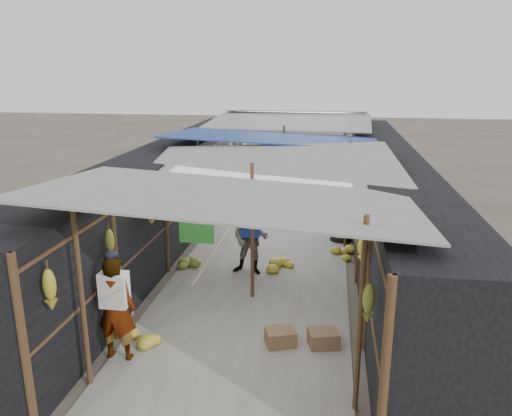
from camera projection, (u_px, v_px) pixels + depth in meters
The scene contains 14 objects.
ground at pixel (217, 396), 6.64m from camera, with size 80.00×80.00×0.00m, color #6B6356.
aisle_slab at pixel (274, 237), 12.83m from camera, with size 3.60×16.00×0.02m, color #9E998E.
stall_left at pixel (170, 191), 12.91m from camera, with size 1.40×15.00×2.30m, color black.
stall_right at pixel (384, 199), 12.13m from camera, with size 1.40×15.00×2.30m, color black.
crate_near at pixel (280, 337), 7.83m from camera, with size 0.45×0.36×0.27m, color brown.
crate_mid at pixel (323, 339), 7.79m from camera, with size 0.45×0.36×0.27m, color brown.
crate_back at pixel (277, 185), 18.05m from camera, with size 0.43×0.35×0.27m, color brown.
black_basin at pixel (341, 238), 12.59m from camera, with size 0.53×0.53×0.16m, color black.
vendor_elderly at pixel (116, 308), 7.30m from camera, with size 0.60×0.39×1.65m, color white.
shopper_blue at pixel (250, 238), 10.39m from camera, with size 0.78×0.61×1.61m, color #1D3E93.
vendor_seated at pixel (340, 186), 16.32m from camera, with size 0.64×0.37×1.00m, color #4C4842.
market_canopy at pixel (277, 143), 12.49m from camera, with size 5.62×15.20×2.77m.
hanging_bananas at pixel (278, 175), 12.57m from camera, with size 3.95×14.33×0.85m.
floor_bananas at pixel (275, 239), 12.27m from camera, with size 3.93×10.17×0.35m.
Camera 1 is at (1.36, -5.58, 4.22)m, focal length 35.00 mm.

